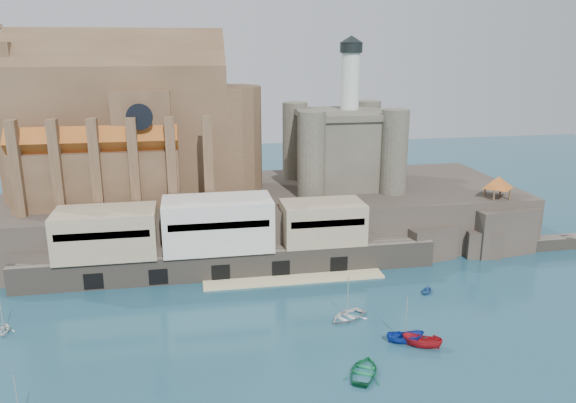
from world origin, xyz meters
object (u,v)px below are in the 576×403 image
(boat_2, at_px, (405,342))
(church, at_px, (134,130))
(pavilion, at_px, (498,184))
(castle_keep, at_px, (342,144))

(boat_2, bearing_deg, church, 46.49)
(boat_2, bearing_deg, pavilion, -35.98)
(church, bearing_deg, castle_keep, -1.11)
(church, height_order, castle_keep, church)
(castle_keep, relative_size, boat_2, 5.93)
(church, distance_m, castle_keep, 40.39)
(church, height_order, pavilion, church)
(church, xyz_separation_m, boat_2, (36.54, -46.30, -22.13))
(castle_keep, bearing_deg, pavilion, -30.18)
(church, xyz_separation_m, pavilion, (66.13, -15.85, -9.40))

